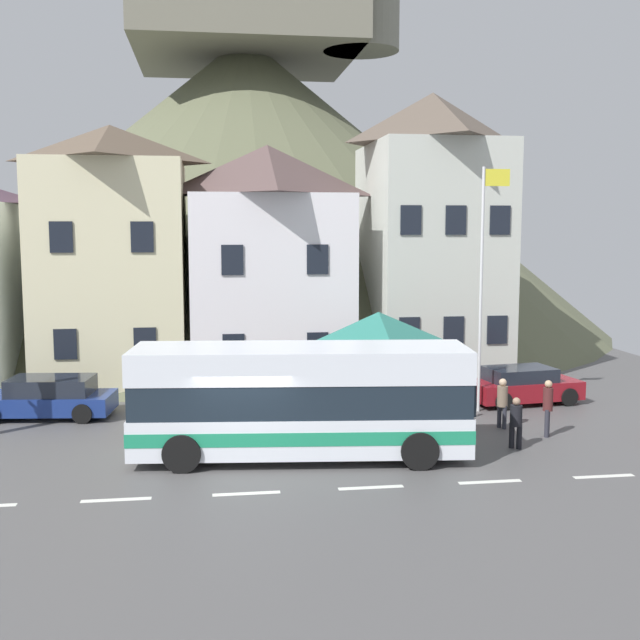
# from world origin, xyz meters

# --- Properties ---
(ground_plane) EXTENTS (40.00, 60.00, 0.07)m
(ground_plane) POSITION_xyz_m (0.00, -0.00, -0.03)
(ground_plane) COLOR #515050
(townhouse_01) EXTENTS (5.58, 6.49, 10.21)m
(townhouse_01) POSITION_xyz_m (-4.51, 12.21, 5.10)
(townhouse_01) COLOR beige
(townhouse_01) RESTS_ON ground_plane
(townhouse_02) EXTENTS (6.27, 6.80, 9.55)m
(townhouse_02) POSITION_xyz_m (1.64, 12.37, 4.77)
(townhouse_02) COLOR white
(townhouse_02) RESTS_ON ground_plane
(townhouse_03) EXTENTS (5.22, 6.63, 11.75)m
(townhouse_03) POSITION_xyz_m (8.48, 12.28, 5.87)
(townhouse_03) COLOR beige
(townhouse_03) RESTS_ON ground_plane
(hilltop_castle) EXTENTS (43.47, 43.47, 24.78)m
(hilltop_castle) POSITION_xyz_m (1.69, 29.52, 9.36)
(hilltop_castle) COLOR #5D6146
(hilltop_castle) RESTS_ON ground_plane
(transit_bus) EXTENTS (9.26, 3.46, 3.05)m
(transit_bus) POSITION_xyz_m (1.62, 0.97, 1.54)
(transit_bus) COLOR white
(transit_bus) RESTS_ON ground_plane
(bus_shelter) EXTENTS (3.60, 3.60, 3.50)m
(bus_shelter) POSITION_xyz_m (4.69, 5.18, 2.93)
(bus_shelter) COLOR #473D33
(bus_shelter) RESTS_ON ground_plane
(parked_car_00) EXTENTS (4.08, 2.28, 1.30)m
(parked_car_00) POSITION_xyz_m (10.25, 6.42, 0.64)
(parked_car_00) COLOR maroon
(parked_car_00) RESTS_ON ground_plane
(parked_car_01) EXTENTS (4.59, 2.36, 1.33)m
(parked_car_01) POSITION_xyz_m (-6.14, 6.68, 0.65)
(parked_car_01) COLOR navy
(parked_car_01) RESTS_ON ground_plane
(parked_car_03) EXTENTS (3.95, 1.90, 1.35)m
(parked_car_03) POSITION_xyz_m (5.47, 7.35, 0.66)
(parked_car_03) COLOR maroon
(parked_car_03) RESTS_ON ground_plane
(pedestrian_00) EXTENTS (0.29, 0.30, 1.72)m
(pedestrian_00) POSITION_xyz_m (9.19, 2.03, 0.97)
(pedestrian_00) COLOR #2D2D38
(pedestrian_00) RESTS_ON ground_plane
(pedestrian_01) EXTENTS (0.28, 0.30, 1.53)m
(pedestrian_01) POSITION_xyz_m (6.43, 3.45, 0.88)
(pedestrian_01) COLOR #38332D
(pedestrian_01) RESTS_ON ground_plane
(pedestrian_02) EXTENTS (0.34, 0.34, 1.47)m
(pedestrian_02) POSITION_xyz_m (7.76, 0.95, 0.82)
(pedestrian_02) COLOR black
(pedestrian_02) RESTS_ON ground_plane
(pedestrian_03) EXTENTS (0.33, 0.33, 1.58)m
(pedestrian_03) POSITION_xyz_m (8.21, 3.16, 0.92)
(pedestrian_03) COLOR #2D2D38
(pedestrian_03) RESTS_ON ground_plane
(public_bench) EXTENTS (1.44, 0.48, 0.87)m
(public_bench) POSITION_xyz_m (3.40, 7.06, 0.47)
(public_bench) COLOR brown
(public_bench) RESTS_ON ground_plane
(flagpole) EXTENTS (0.95, 0.10, 8.24)m
(flagpole) POSITION_xyz_m (8.33, 5.46, 4.70)
(flagpole) COLOR silver
(flagpole) RESTS_ON ground_plane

